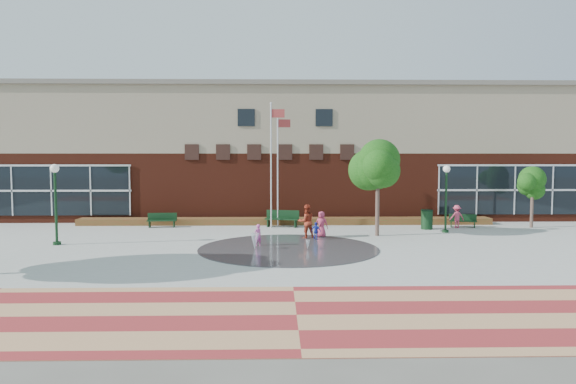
{
  "coord_description": "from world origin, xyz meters",
  "views": [
    {
      "loc": [
        -0.52,
        -20.65,
        4.32
      ],
      "look_at": [
        0.0,
        4.0,
        2.6
      ],
      "focal_mm": 32.0,
      "sensor_mm": 36.0,
      "label": 1
    }
  ],
  "objects_px": {
    "child_splash": "(258,235)",
    "bench_left": "(162,223)",
    "flagpole_left": "(272,159)",
    "flagpole_right": "(278,163)",
    "trash_can": "(427,219)"
  },
  "relations": [
    {
      "from": "child_splash",
      "to": "flagpole_right",
      "type": "bearing_deg",
      "value": -135.7
    },
    {
      "from": "flagpole_left",
      "to": "flagpole_right",
      "type": "xyz_separation_m",
      "value": [
        0.4,
        0.73,
        -0.29
      ]
    },
    {
      "from": "flagpole_left",
      "to": "child_splash",
      "type": "relative_size",
      "value": 7.01
    },
    {
      "from": "child_splash",
      "to": "bench_left",
      "type": "bearing_deg",
      "value": -85.03
    },
    {
      "from": "flagpole_left",
      "to": "bench_left",
      "type": "bearing_deg",
      "value": 178.05
    },
    {
      "from": "trash_can",
      "to": "flagpole_right",
      "type": "bearing_deg",
      "value": 170.7
    },
    {
      "from": "flagpole_right",
      "to": "bench_left",
      "type": "height_order",
      "value": "flagpole_right"
    },
    {
      "from": "child_splash",
      "to": "flagpole_left",
      "type": "bearing_deg",
      "value": -133.05
    },
    {
      "from": "bench_left",
      "to": "child_splash",
      "type": "xyz_separation_m",
      "value": [
        6.06,
        -6.64,
        0.25
      ]
    },
    {
      "from": "bench_left",
      "to": "child_splash",
      "type": "height_order",
      "value": "child_splash"
    },
    {
      "from": "flagpole_left",
      "to": "flagpole_right",
      "type": "height_order",
      "value": "flagpole_left"
    },
    {
      "from": "flagpole_left",
      "to": "bench_left",
      "type": "distance_m",
      "value": 7.74
    },
    {
      "from": "flagpole_right",
      "to": "child_splash",
      "type": "height_order",
      "value": "flagpole_right"
    },
    {
      "from": "trash_can",
      "to": "child_splash",
      "type": "relative_size",
      "value": 1.1
    },
    {
      "from": "trash_can",
      "to": "child_splash",
      "type": "bearing_deg",
      "value": -150.64
    }
  ]
}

